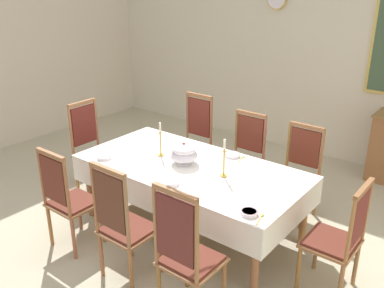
# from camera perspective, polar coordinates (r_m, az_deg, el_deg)

# --- Properties ---
(ground) EXTENTS (7.54, 6.04, 0.04)m
(ground) POSITION_cam_1_polar(r_m,az_deg,el_deg) (4.54, -1.71, -12.52)
(ground) COLOR #B5AE92
(back_wall) EXTENTS (7.54, 0.08, 3.18)m
(back_wall) POSITION_cam_1_polar(r_m,az_deg,el_deg) (6.47, 16.16, 12.48)
(back_wall) COLOR beige
(back_wall) RESTS_ON ground
(dining_table) EXTENTS (2.32, 1.15, 0.74)m
(dining_table) POSITION_cam_1_polar(r_m,az_deg,el_deg) (4.32, -0.20, -3.79)
(dining_table) COLOR brown
(dining_table) RESTS_ON ground
(tablecloth) EXTENTS (2.34, 1.17, 0.29)m
(tablecloth) POSITION_cam_1_polar(r_m,az_deg,el_deg) (4.32, -0.20, -3.65)
(tablecloth) COLOR white
(tablecloth) RESTS_ON dining_table
(chair_south_a) EXTENTS (0.44, 0.42, 1.06)m
(chair_south_a) POSITION_cam_1_polar(r_m,az_deg,el_deg) (4.27, -16.41, -6.98)
(chair_south_a) COLOR brown
(chair_south_a) RESTS_ON ground
(chair_north_a) EXTENTS (0.44, 0.42, 1.14)m
(chair_north_a) POSITION_cam_1_polar(r_m,az_deg,el_deg) (5.49, 0.16, 0.77)
(chair_north_a) COLOR brown
(chair_north_a) RESTS_ON ground
(chair_south_b) EXTENTS (0.44, 0.42, 1.14)m
(chair_south_b) POSITION_cam_1_polar(r_m,az_deg,el_deg) (3.72, -9.32, -10.46)
(chair_south_b) COLOR brown
(chair_south_b) RESTS_ON ground
(chair_north_b) EXTENTS (0.44, 0.42, 1.05)m
(chair_north_b) POSITION_cam_1_polar(r_m,az_deg,el_deg) (5.09, 7.00, -1.49)
(chair_north_b) COLOR olive
(chair_north_b) RESTS_ON ground
(chair_south_c) EXTENTS (0.44, 0.42, 1.17)m
(chair_south_c) POSITION_cam_1_polar(r_m,az_deg,el_deg) (3.31, -0.82, -14.44)
(chair_south_c) COLOR brown
(chair_south_c) RESTS_ON ground
(chair_north_c) EXTENTS (0.44, 0.42, 1.04)m
(chair_north_c) POSITION_cam_1_polar(r_m,az_deg,el_deg) (4.81, 14.09, -3.50)
(chair_north_c) COLOR brown
(chair_north_c) RESTS_ON ground
(chair_head_west) EXTENTS (0.42, 0.44, 1.12)m
(chair_head_west) POSITION_cam_1_polar(r_m,az_deg,el_deg) (5.40, -13.34, -0.29)
(chair_head_west) COLOR #926141
(chair_head_west) RESTS_ON ground
(chair_head_east) EXTENTS (0.42, 0.44, 1.05)m
(chair_head_east) POSITION_cam_1_polar(r_m,az_deg,el_deg) (3.75, 19.28, -11.76)
(chair_head_east) COLOR olive
(chair_head_east) RESTS_ON ground
(soup_tureen) EXTENTS (0.29, 0.29, 0.23)m
(soup_tureen) POSITION_cam_1_polar(r_m,az_deg,el_deg) (4.30, -1.11, -1.25)
(soup_tureen) COLOR white
(soup_tureen) RESTS_ON tablecloth
(candlestick_west) EXTENTS (0.07, 0.07, 0.37)m
(candlestick_west) POSITION_cam_1_polar(r_m,az_deg,el_deg) (4.48, -4.27, 0.22)
(candlestick_west) COLOR gold
(candlestick_west) RESTS_ON tablecloth
(candlestick_east) EXTENTS (0.07, 0.07, 0.38)m
(candlestick_east) POSITION_cam_1_polar(r_m,az_deg,el_deg) (4.01, 4.34, -2.36)
(candlestick_east) COLOR gold
(candlestick_east) RESTS_ON tablecloth
(bowl_near_left) EXTENTS (0.15, 0.15, 0.03)m
(bowl_near_left) POSITION_cam_1_polar(r_m,az_deg,el_deg) (3.47, 7.71, -9.11)
(bowl_near_left) COLOR white
(bowl_near_left) RESTS_ON tablecloth
(bowl_near_right) EXTENTS (0.17, 0.17, 0.03)m
(bowl_near_right) POSITION_cam_1_polar(r_m,az_deg,el_deg) (4.52, 5.46, -1.45)
(bowl_near_right) COLOR white
(bowl_near_right) RESTS_ON tablecloth
(bowl_far_left) EXTENTS (0.20, 0.20, 0.04)m
(bowl_far_left) POSITION_cam_1_polar(r_m,az_deg,el_deg) (3.91, -3.19, -5.11)
(bowl_far_left) COLOR white
(bowl_far_left) RESTS_ON tablecloth
(bowl_far_right) EXTENTS (0.16, 0.16, 0.03)m
(bowl_far_right) POSITION_cam_1_polar(r_m,az_deg,el_deg) (4.54, -11.79, -1.73)
(bowl_far_right) COLOR white
(bowl_far_right) RESTS_ON tablecloth
(spoon_primary) EXTENTS (0.06, 0.17, 0.01)m
(spoon_primary) POSITION_cam_1_polar(r_m,az_deg,el_deg) (3.46, 9.32, -9.61)
(spoon_primary) COLOR gold
(spoon_primary) RESTS_ON tablecloth
(spoon_secondary) EXTENTS (0.05, 0.18, 0.01)m
(spoon_secondary) POSITION_cam_1_polar(r_m,az_deg,el_deg) (4.49, 6.82, -1.84)
(spoon_secondary) COLOR gold
(spoon_secondary) RESTS_ON tablecloth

